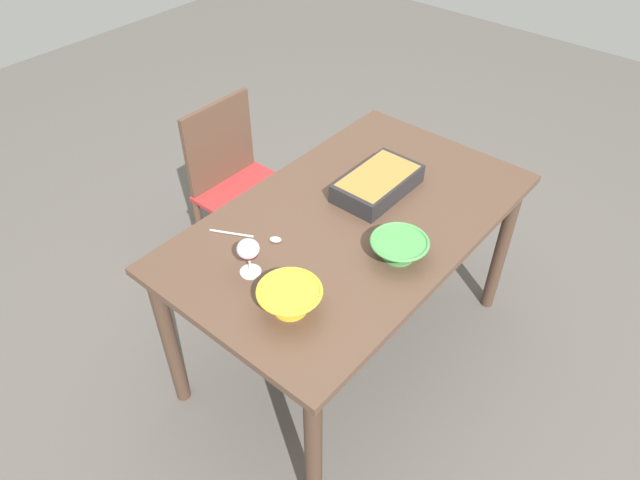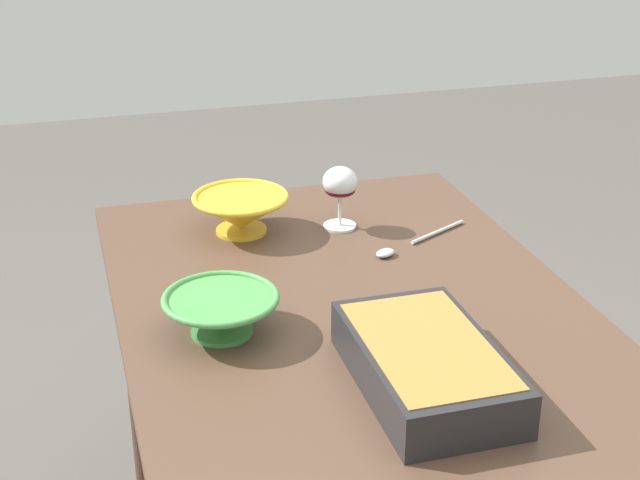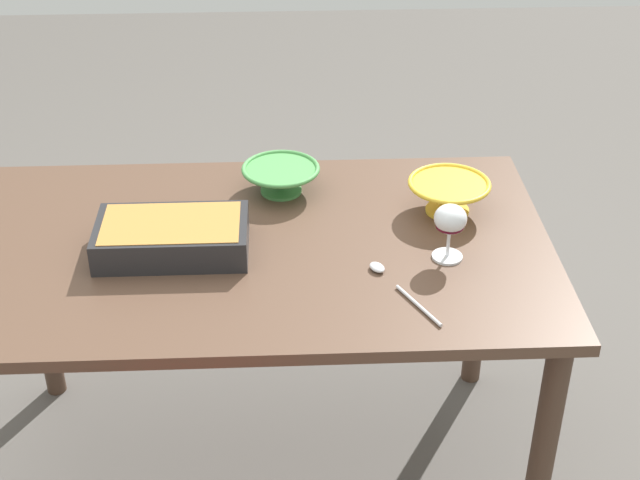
{
  "view_description": "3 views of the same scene",
  "coord_description": "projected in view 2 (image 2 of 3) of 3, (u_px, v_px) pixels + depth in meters",
  "views": [
    {
      "loc": [
        -1.36,
        -0.99,
        2.13
      ],
      "look_at": [
        -0.19,
        -0.0,
        0.78
      ],
      "focal_mm": 32.63,
      "sensor_mm": 36.0,
      "label": 1
    },
    {
      "loc": [
        1.36,
        -0.49,
        1.58
      ],
      "look_at": [
        -0.2,
        -0.03,
        0.85
      ],
      "focal_mm": 53.22,
      "sensor_mm": 36.0,
      "label": 2
    },
    {
      "loc": [
        -0.07,
        1.88,
        1.95
      ],
      "look_at": [
        -0.16,
        0.03,
        0.78
      ],
      "focal_mm": 51.99,
      "sensor_mm": 36.0,
      "label": 3
    }
  ],
  "objects": [
    {
      "name": "mixing_bowl",
      "position": [
        241.0,
        211.0,
        2.03
      ],
      "size": [
        0.21,
        0.21,
        0.09
      ],
      "color": "yellow",
      "rests_on": "dining_table"
    },
    {
      "name": "small_bowl",
      "position": [
        221.0,
        312.0,
        1.63
      ],
      "size": [
        0.2,
        0.2,
        0.07
      ],
      "color": "#4C994C",
      "rests_on": "dining_table"
    },
    {
      "name": "casserole_dish",
      "position": [
        427.0,
        363.0,
        1.48
      ],
      "size": [
        0.35,
        0.2,
        0.08
      ],
      "color": "#262628",
      "rests_on": "dining_table"
    },
    {
      "name": "serving_spoon",
      "position": [
        405.0,
        245.0,
        1.97
      ],
      "size": [
        0.14,
        0.25,
        0.01
      ],
      "color": "silver",
      "rests_on": "dining_table"
    },
    {
      "name": "dining_table",
      "position": [
        369.0,
        378.0,
        1.7
      ],
      "size": [
        1.43,
        0.85,
        0.76
      ],
      "color": "brown",
      "rests_on": "ground_plane"
    },
    {
      "name": "wine_glass",
      "position": [
        340.0,
        186.0,
        2.03
      ],
      "size": [
        0.08,
        0.08,
        0.14
      ],
      "color": "white",
      "rests_on": "dining_table"
    }
  ]
}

